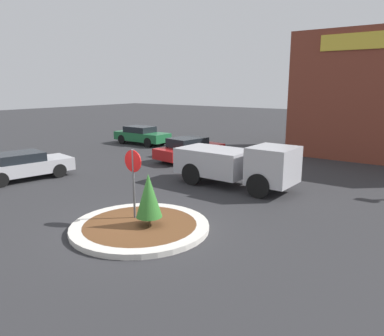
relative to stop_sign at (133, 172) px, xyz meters
The scene contains 8 objects.
ground_plane 1.80m from the stop_sign, 30.77° to the right, with size 120.00×120.00×0.00m, color #2D2D30.
traffic_island 1.73m from the stop_sign, 30.77° to the right, with size 4.31×4.31×0.17m.
stop_sign is the anchor object (origin of this frame).
island_shrub 1.05m from the stop_sign, 14.83° to the right, with size 0.81×0.81×1.64m.
utility_truck 5.86m from the stop_sign, 85.53° to the left, with size 5.40×2.13×1.96m.
parked_sedan_green 16.80m from the stop_sign, 133.16° to the left, with size 4.39×1.79×1.35m.
parked_sedan_silver 8.53m from the stop_sign, behind, with size 2.57×4.57×1.30m.
parked_sedan_red 10.59m from the stop_sign, 117.03° to the left, with size 2.38×4.64×1.38m.
Camera 1 is at (7.84, -7.89, 4.40)m, focal length 35.00 mm.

